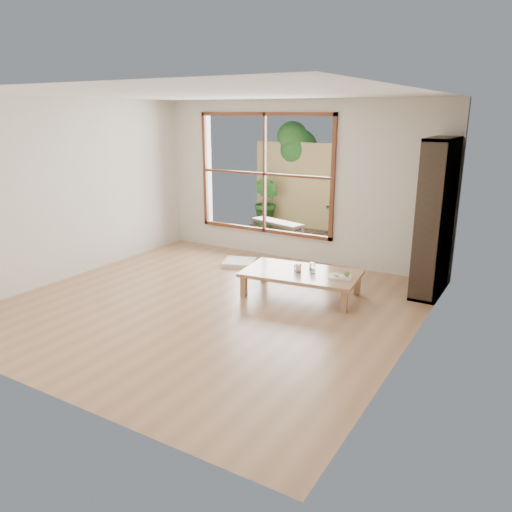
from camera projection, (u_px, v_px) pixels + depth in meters
The scene contains 15 objects.
ground at pixel (212, 304), 6.48m from camera, with size 5.00×5.00×0.00m, color #AB7C55.
low_table at pixel (301, 275), 6.71m from camera, with size 1.62×1.04×0.34m.
floor_cushion at pixel (239, 262), 8.15m from camera, with size 0.48×0.48×0.07m, color beige.
bookshelf at pixel (435, 218), 6.63m from camera, with size 0.34×0.94×2.10m, color #30251B.
glass_tall at pixel (299, 268), 6.65m from camera, with size 0.07×0.07×0.13m, color silver.
glass_mid at pixel (313, 271), 6.62m from camera, with size 0.06×0.06×0.09m, color silver.
glass_short at pixel (312, 266), 6.79m from camera, with size 0.08×0.08×0.10m, color silver.
glass_small at pixel (297, 268), 6.73m from camera, with size 0.07×0.07×0.09m, color silver.
food_tray at pixel (341, 276), 6.46m from camera, with size 0.34×0.29×0.09m.
deck at pixel (293, 240), 9.72m from camera, with size 2.80×2.00×0.05m, color #3A322A.
garden_bench at pixel (277, 224), 9.62m from camera, with size 1.16×0.63×0.35m.
bamboo_fence at pixel (316, 188), 10.29m from camera, with size 2.80×0.06×1.80m, color tan.
shrub_right at pixel (345, 218), 9.66m from camera, with size 0.72×0.63×0.80m, color #2A6A27.
shrub_left at pixel (267, 202), 10.65m from camera, with size 0.58×0.47×1.06m, color #2A6A27.
garden_tree at pixel (294, 150), 10.67m from camera, with size 1.04×0.85×2.22m.
Camera 1 is at (3.58, -4.91, 2.41)m, focal length 35.00 mm.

